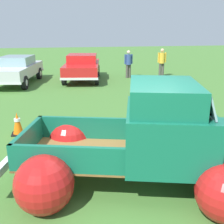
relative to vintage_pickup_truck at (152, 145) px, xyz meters
name	(u,v)px	position (x,y,z in m)	size (l,w,h in m)	color
ground_plane	(130,181)	(-0.37, 0.11, -0.76)	(80.00, 80.00, 0.00)	#477A33
vintage_pickup_truck	(152,145)	(0.00, 0.00, 0.00)	(4.97, 3.68, 1.96)	black
show_car_0	(17,69)	(-3.74, 10.60, 0.02)	(2.56, 4.71, 1.43)	black
show_car_1	(82,66)	(-0.25, 11.00, 0.03)	(2.58, 4.62, 1.43)	black
spectator_0	(162,61)	(4.55, 11.12, 0.21)	(0.53, 0.36, 1.69)	#4C4742
spectator_1	(128,62)	(2.50, 11.19, 0.15)	(0.54, 0.40, 1.61)	#4C4742
lane_cone_1	(18,124)	(-2.78, 3.04, -0.45)	(0.36, 0.36, 0.63)	black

